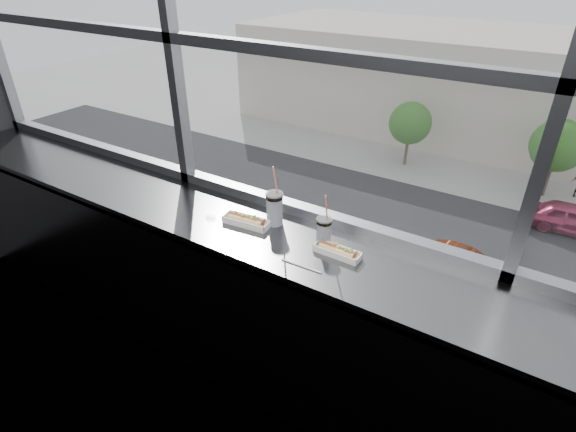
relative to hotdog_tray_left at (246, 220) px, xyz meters
The scene contains 18 objects.
wall_back_lower 0.71m from the hotdog_tray_left, 39.34° to the left, with size 6.00×6.00×0.00m, color black.
counter 0.33m from the hotdog_tray_left, ahead, with size 6.00×0.55×0.06m, color slate.
counter_fascia 0.71m from the hotdog_tray_left, 39.72° to the right, with size 6.00×0.04×1.04m, color slate.
hotdog_tray_left is the anchor object (origin of this frame).
hotdog_tray_right 0.56m from the hotdog_tray_left, ahead, with size 0.25×0.08×0.06m.
soda_cup_left 0.18m from the hotdog_tray_left, 36.93° to the left, with size 0.10×0.10×0.36m.
soda_cup_right 0.47m from the hotdog_tray_left, ahead, with size 0.08×0.08×0.30m.
loose_straw 0.49m from the hotdog_tray_left, 20.66° to the right, with size 0.01×0.01×0.22m, color white.
wrapper 0.22m from the hotdog_tray_left, 165.51° to the right, with size 0.08×0.06×0.02m, color silver.
plaza_ground 45.41m from the hotdog_tray_left, 89.58° to the left, with size 120.00×120.00×0.00m, color gray.
street_asphalt 23.60m from the hotdog_tray_left, 89.09° to the left, with size 80.00×10.00×0.06m, color black.
far_sidewalk 30.75m from the hotdog_tray_left, 89.35° to the left, with size 80.00×6.00×0.04m, color gray.
far_building 39.12m from the hotdog_tray_left, 89.52° to the left, with size 50.00×14.00×8.00m, color #BEB5A4.
car_near_a 24.93m from the hotdog_tray_left, 133.29° to the left, with size 6.12×2.55×2.04m, color silver.
car_near_c 19.61m from the hotdog_tray_left, 91.65° to the left, with size 6.73×2.80×2.24m, color #5C1600.
car_far_b 26.86m from the hotdog_tray_left, 81.95° to the left, with size 6.47×2.70×2.16m, color #9F274C.
tree_left 30.58m from the hotdog_tray_left, 104.72° to the left, with size 2.94×2.94×4.59m.
tree_center 29.63m from the hotdog_tray_left, 86.69° to the left, with size 3.18×3.18×4.98m.
Camera 1 is at (1.01, -0.45, 2.42)m, focal length 28.00 mm.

